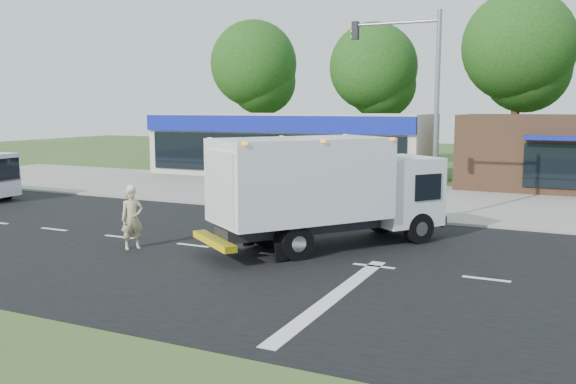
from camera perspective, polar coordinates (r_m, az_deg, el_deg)
name	(u,v)px	position (r m, az deg, el deg)	size (l,w,h in m)	color
ground	(277,255)	(18.28, -1.02, -5.96)	(120.00, 120.00, 0.00)	#385123
road_asphalt	(277,255)	(18.28, -1.02, -5.94)	(60.00, 14.00, 0.02)	black
sidewalk	(364,212)	(25.72, 7.15, -1.83)	(60.00, 2.40, 0.12)	gray
parking_apron	(401,195)	(31.22, 10.49, -0.27)	(60.00, 9.00, 0.02)	gray
lane_markings	(300,271)	(16.53, 1.11, -7.39)	(55.20, 7.00, 0.01)	silver
ems_box_truck	(325,184)	(19.03, 3.48, 0.73)	(6.61, 7.75, 3.48)	black
emergency_worker	(132,218)	(19.52, -14.38, -2.34)	(0.77, 0.84, 2.03)	tan
retail_strip_mall	(290,144)	(39.68, 0.15, 4.48)	(18.00, 6.20, 4.00)	#BDB49C
brown_storefront	(558,152)	(35.96, 23.96, 3.43)	(10.00, 6.70, 4.00)	#382316
traffic_signal_pole	(420,93)	(24.14, 12.26, 9.02)	(3.51, 0.25, 8.00)	gray
background_trees	(445,64)	(45.01, 14.44, 11.48)	(36.77, 7.39, 12.10)	#332114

